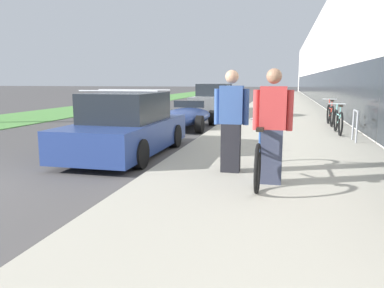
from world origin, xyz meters
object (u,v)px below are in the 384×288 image
object	(u,v)px
person_bystander	(231,121)
parked_sedan_far	(214,100)
parked_sedan_curbside	(127,127)
vintage_roadster_curbside	(186,117)
tandem_bicycle	(261,154)
cruiser_bike_nearest	(338,121)
bike_rack_hoop	(355,122)
person_rider	(272,127)
cruiser_bike_middle	(330,114)

from	to	relation	value
person_bystander	parked_sedan_far	world-z (taller)	person_bystander
parked_sedan_curbside	vintage_roadster_curbside	xyz separation A→B (m)	(0.08, 5.19, -0.23)
tandem_bicycle	cruiser_bike_nearest	xyz separation A→B (m)	(2.00, 5.96, -0.01)
bike_rack_hoop	parked_sedan_far	distance (m)	10.68
bike_rack_hoop	parked_sedan_far	size ratio (longest dim) A/B	0.18
tandem_bicycle	parked_sedan_far	world-z (taller)	parked_sedan_far
person_bystander	parked_sedan_curbside	size ratio (longest dim) A/B	0.43
person_rider	cruiser_bike_middle	size ratio (longest dim) A/B	1.00
cruiser_bike_nearest	parked_sedan_far	distance (m)	9.29
person_rider	bike_rack_hoop	world-z (taller)	person_rider
tandem_bicycle	bike_rack_hoop	distance (m)	4.98
cruiser_bike_middle	cruiser_bike_nearest	bearing A→B (deg)	-90.62
tandem_bicycle	vintage_roadster_curbside	bearing A→B (deg)	114.08
person_bystander	parked_sedan_far	xyz separation A→B (m)	(-2.71, 13.34, -0.31)
tandem_bicycle	cruiser_bike_middle	xyz separation A→B (m)	(2.02, 8.23, 0.01)
person_bystander	vintage_roadster_curbside	world-z (taller)	person_bystander
bike_rack_hoop	tandem_bicycle	bearing A→B (deg)	-116.52
parked_sedan_curbside	parked_sedan_far	xyz separation A→B (m)	(-0.03, 11.75, 0.06)
bike_rack_hoop	cruiser_bike_nearest	xyz separation A→B (m)	(-0.23, 1.50, -0.13)
person_rider	cruiser_bike_middle	distance (m)	8.77
person_rider	bike_rack_hoop	bearing A→B (deg)	66.82
person_rider	parked_sedan_curbside	bearing A→B (deg)	147.10
cruiser_bike_nearest	parked_sedan_far	bearing A→B (deg)	124.47
bike_rack_hoop	cruiser_bike_nearest	bearing A→B (deg)	98.60
tandem_bicycle	vintage_roadster_curbside	world-z (taller)	tandem_bicycle
tandem_bicycle	parked_sedan_far	distance (m)	14.00
person_rider	person_bystander	size ratio (longest dim) A/B	1.00
person_rider	cruiser_bike_nearest	bearing A→B (deg)	73.85
cruiser_bike_nearest	parked_sedan_curbside	bearing A→B (deg)	-141.95
parked_sedan_curbside	parked_sedan_far	distance (m)	11.75
bike_rack_hoop	parked_sedan_curbside	world-z (taller)	parked_sedan_curbside
person_bystander	cruiser_bike_nearest	bearing A→B (deg)	65.82
cruiser_bike_nearest	parked_sedan_curbside	xyz separation A→B (m)	(-5.22, -4.09, 0.15)
cruiser_bike_nearest	tandem_bicycle	bearing A→B (deg)	-108.51
tandem_bicycle	person_rider	distance (m)	0.64
bike_rack_hoop	parked_sedan_curbside	distance (m)	6.03
person_bystander	parked_sedan_curbside	xyz separation A→B (m)	(-2.68, 1.59, -0.37)
bike_rack_hoop	cruiser_bike_middle	xyz separation A→B (m)	(-0.20, 3.78, -0.12)
person_rider	person_bystander	bearing A→B (deg)	139.89
person_bystander	parked_sedan_far	size ratio (longest dim) A/B	0.38
person_bystander	vintage_roadster_curbside	xyz separation A→B (m)	(-2.60, 6.78, -0.60)
person_rider	parked_sedan_curbside	world-z (taller)	person_rider
tandem_bicycle	person_rider	xyz separation A→B (m)	(0.17, -0.33, 0.51)
parked_sedan_curbside	vintage_roadster_curbside	distance (m)	5.20
person_rider	person_bystander	distance (m)	0.95
parked_sedan_far	person_bystander	bearing A→B (deg)	-78.52
tandem_bicycle	parked_sedan_curbside	world-z (taller)	parked_sedan_curbside
tandem_bicycle	cruiser_bike_middle	world-z (taller)	cruiser_bike_middle
cruiser_bike_nearest	vintage_roadster_curbside	distance (m)	5.27
bike_rack_hoop	person_rider	bearing A→B (deg)	-113.18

